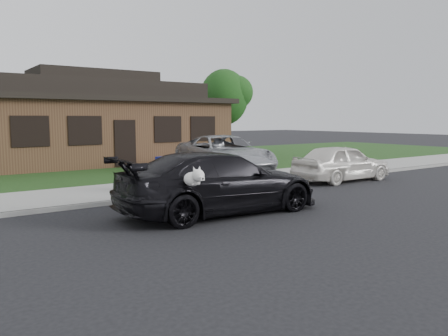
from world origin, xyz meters
TOP-DOWN VIEW (x-y plane):
  - ground at (0.00, 0.00)m, footprint 120.00×120.00m
  - sidewalk at (0.00, 5.00)m, footprint 60.00×3.00m
  - curb at (0.00, 3.50)m, footprint 60.00×0.12m
  - lawn at (0.00, 13.00)m, footprint 60.00×13.00m
  - driveway at (6.00, 10.00)m, footprint 4.50×13.00m
  - sedan at (2.31, 0.97)m, footprint 5.35×2.62m
  - minivan at (6.33, 6.51)m, footprint 3.50×5.89m
  - white_compact at (9.23, 2.92)m, footprint 4.10×1.75m
  - recycling_bin at (2.47, 3.81)m, footprint 0.80×0.80m
  - house at (4.00, 15.00)m, footprint 12.60×8.60m
  - tree_1 at (12.14, 14.40)m, footprint 3.15×3.00m

SIDE VIEW (x-z plane):
  - ground at x=0.00m, z-range 0.00..0.00m
  - sidewalk at x=0.00m, z-range 0.00..0.12m
  - curb at x=0.00m, z-range 0.00..0.12m
  - lawn at x=0.00m, z-range 0.00..0.13m
  - driveway at x=6.00m, z-range 0.00..0.14m
  - recycling_bin at x=2.47m, z-range 0.13..1.20m
  - white_compact at x=9.23m, z-range 0.00..1.38m
  - sedan at x=2.31m, z-range 0.00..1.53m
  - minivan at x=6.33m, z-range 0.14..1.67m
  - house at x=4.00m, z-range -0.19..4.46m
  - tree_1 at x=12.14m, z-range 1.09..6.34m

